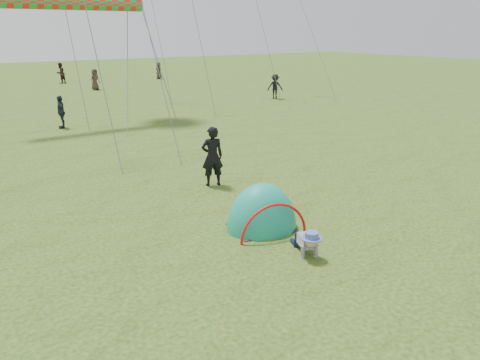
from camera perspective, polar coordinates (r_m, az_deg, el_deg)
ground at (r=11.08m, az=11.41°, el=-6.86°), size 140.00×140.00×0.00m
crawling_toddler at (r=10.07m, az=8.20°, el=-7.34°), size 0.83×0.96×0.62m
popup_tent at (r=11.36m, az=2.65°, el=-5.86°), size 1.98×1.73×2.25m
standing_adult at (r=14.17m, az=-3.39°, el=2.89°), size 0.77×0.61×1.83m
crowd_person_2 at (r=24.39m, az=-20.98°, el=7.75°), size 0.55×0.98×1.58m
crowd_person_4 at (r=39.61m, az=-17.27°, el=11.63°), size 0.95×0.80×1.65m
crowd_person_9 at (r=33.06m, az=4.30°, el=11.30°), size 1.24×1.08×1.67m
crowd_person_10 at (r=47.32m, az=-9.87°, el=13.00°), size 0.92×0.89×1.59m
crowd_person_13 at (r=45.66m, az=-21.04°, el=12.07°), size 1.10×1.06×1.80m
rainbow_tube_kite at (r=24.25m, az=-19.92°, el=19.65°), size 6.82×0.64×0.64m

